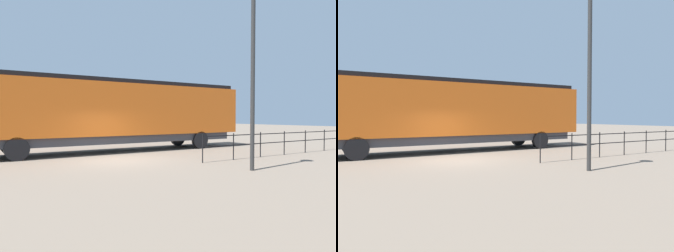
# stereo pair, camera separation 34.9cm
# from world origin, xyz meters

# --- Properties ---
(ground_plane) EXTENTS (120.00, 120.00, 0.00)m
(ground_plane) POSITION_xyz_m (0.00, 0.00, 0.00)
(ground_plane) COLOR #756656
(locomotive) EXTENTS (2.86, 16.59, 4.15)m
(locomotive) POSITION_xyz_m (-3.68, 1.79, 2.33)
(locomotive) COLOR orange
(locomotive) RESTS_ON ground_plane
(lamp_post) EXTENTS (0.57, 0.57, 7.44)m
(lamp_post) POSITION_xyz_m (5.09, 3.22, 5.34)
(lamp_post) COLOR #2D2D2D
(lamp_post) RESTS_ON ground_plane
(platform_fence) EXTENTS (0.05, 11.16, 1.26)m
(platform_fence) POSITION_xyz_m (2.59, 8.38, 0.82)
(platform_fence) COLOR black
(platform_fence) RESTS_ON ground_plane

